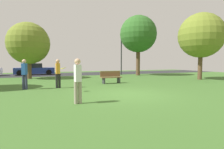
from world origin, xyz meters
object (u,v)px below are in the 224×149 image
at_px(park_bench, 111,77).
at_px(person_thrower, 58,72).
at_px(birch_tree_lone, 201,36).
at_px(person_catcher, 78,79).
at_px(parked_car_blue, 34,70).
at_px(frisbee_disc, 63,68).
at_px(maple_tree_far, 138,34).
at_px(street_lamp_post, 121,56).
at_px(maple_tree_near, 29,43).
at_px(person_bystander, 25,73).

bearing_deg(park_bench, person_thrower, 15.17).
distance_m(birch_tree_lone, person_catcher, 13.60).
xyz_separation_m(person_catcher, parked_car_blue, (-1.66, 17.33, -0.31)).
bearing_deg(person_thrower, park_bench, 102.26).
bearing_deg(frisbee_disc, parked_car_blue, 95.98).
bearing_deg(parked_car_blue, maple_tree_far, -25.81).
xyz_separation_m(birch_tree_lone, street_lamp_post, (-4.06, 7.94, -1.66)).
height_order(parked_car_blue, street_lamp_post, street_lamp_post).
height_order(maple_tree_far, frisbee_disc, maple_tree_far).
xyz_separation_m(maple_tree_near, park_bench, (5.70, -6.40, -2.85)).
height_order(maple_tree_far, park_bench, maple_tree_far).
xyz_separation_m(person_thrower, parked_car_blue, (-1.43, 12.74, -0.33)).
relative_size(parked_car_blue, park_bench, 2.81).
bearing_deg(birch_tree_lone, person_catcher, -156.58).
height_order(maple_tree_far, person_thrower, maple_tree_far).
xyz_separation_m(birch_tree_lone, person_thrower, (-12.41, -0.69, -2.94)).
bearing_deg(person_bystander, person_thrower, -72.92).
xyz_separation_m(person_thrower, park_bench, (3.90, 1.06, -0.51)).
height_order(birch_tree_lone, maple_tree_far, maple_tree_far).
relative_size(person_thrower, person_bystander, 1.01).
bearing_deg(person_bystander, frisbee_disc, -112.79).
relative_size(maple_tree_near, person_thrower, 3.01).
bearing_deg(frisbee_disc, person_catcher, -87.09).
distance_m(maple_tree_far, person_bystander, 14.25).
height_order(frisbee_disc, park_bench, frisbee_disc).
height_order(birch_tree_lone, person_bystander, birch_tree_lone).
xyz_separation_m(frisbee_disc, park_bench, (3.81, 2.78, -0.80)).
relative_size(maple_tree_near, birch_tree_lone, 0.89).
distance_m(person_thrower, street_lamp_post, 12.08).
bearing_deg(parked_car_blue, street_lamp_post, -22.83).
xyz_separation_m(maple_tree_near, maple_tree_far, (11.69, -0.19, 1.48)).
bearing_deg(person_thrower, parked_car_blue, -176.52).
bearing_deg(street_lamp_post, parked_car_blue, 157.17).
bearing_deg(birch_tree_lone, person_bystander, -177.75).
xyz_separation_m(birch_tree_lone, maple_tree_far, (-2.52, 6.58, 0.88)).
height_order(maple_tree_near, frisbee_disc, maple_tree_near).
distance_m(birch_tree_lone, park_bench, 9.19).
relative_size(person_catcher, person_bystander, 0.99).
bearing_deg(person_catcher, maple_tree_far, -42.07).
height_order(person_catcher, frisbee_disc, person_catcher).
height_order(maple_tree_near, person_thrower, maple_tree_near).
bearing_deg(maple_tree_far, street_lamp_post, 138.52).
bearing_deg(birch_tree_lone, parked_car_blue, 138.94).
bearing_deg(parked_car_blue, park_bench, -65.49).
bearing_deg(maple_tree_near, birch_tree_lone, -25.48).
xyz_separation_m(maple_tree_near, frisbee_disc, (1.89, -9.18, -2.05)).
distance_m(maple_tree_near, person_bystander, 7.70).
bearing_deg(parked_car_blue, frisbee_disc, -84.02).
relative_size(maple_tree_near, park_bench, 3.29).
distance_m(person_catcher, person_bystander, 5.15).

